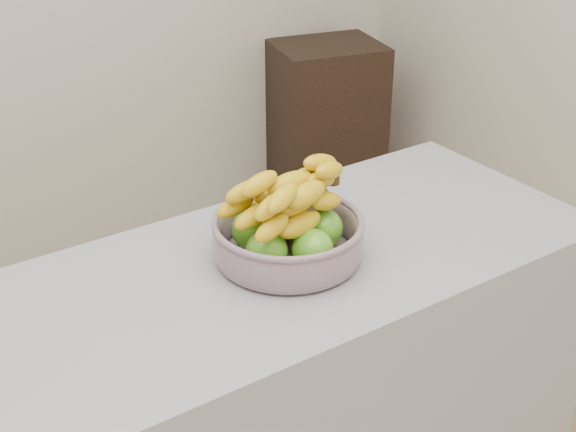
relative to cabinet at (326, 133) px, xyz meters
name	(u,v)px	position (x,y,z in m)	size (l,w,h in m)	color
cabinet	(326,133)	(0.00, 0.00, 0.00)	(0.45, 0.36, 0.81)	black
fruit_bowl	(288,232)	(-1.22, -1.49, 0.56)	(0.32, 0.32, 0.20)	#97A6B5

